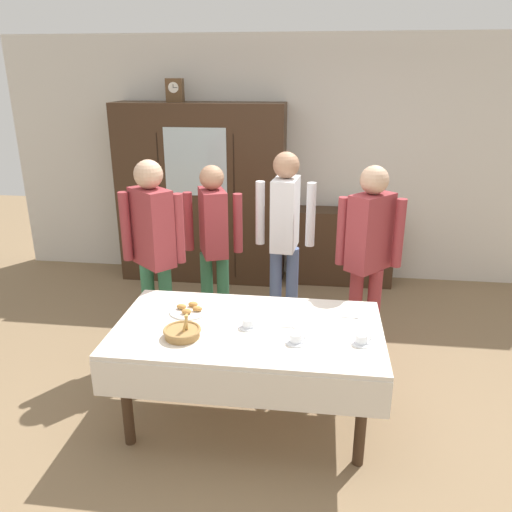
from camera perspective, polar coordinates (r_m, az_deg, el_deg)
ground_plane at (r=3.92m, az=-0.39°, el=-15.95°), size 12.00×12.00×0.00m
back_wall at (r=5.89m, az=3.12°, el=10.66°), size 6.40×0.10×2.70m
dining_table at (r=3.38m, az=-0.96°, el=-9.62°), size 1.76×0.99×0.72m
wall_cabinet at (r=5.81m, az=-6.13°, el=6.93°), size 1.87×0.46×2.00m
mantel_clock at (r=5.72m, az=-9.12°, el=17.95°), size 0.18×0.11×0.24m
bookshelf_low at (r=5.86m, az=9.88°, el=1.04°), size 1.09×0.35×0.85m
book_stack at (r=5.74m, az=10.15°, el=5.36°), size 0.16×0.19×0.06m
tea_cup_near_left at (r=3.22m, az=11.79°, el=-9.20°), size 0.13×0.13×0.06m
tea_cup_front_edge at (r=3.18m, az=4.51°, el=-9.29°), size 0.13×0.13×0.06m
tea_cup_far_right at (r=3.34m, az=-0.89°, el=-7.62°), size 0.13×0.13×0.06m
bread_basket at (r=3.26m, az=-8.29°, el=-8.47°), size 0.24×0.24×0.16m
pastry_plate at (r=3.59m, az=-7.49°, el=-6.01°), size 0.28×0.28×0.05m
spoon_near_left at (r=3.53m, az=10.86°, el=-6.83°), size 0.12×0.02×0.01m
spoon_far_left at (r=3.36m, az=3.89°, el=-7.99°), size 0.12×0.02×0.01m
person_behind_table_left at (r=4.48m, az=-4.81°, el=2.34°), size 0.52×0.41×1.57m
person_behind_table_right at (r=4.11m, az=12.61°, el=1.06°), size 0.52×0.40×1.64m
person_near_right_end at (r=4.13m, az=-11.49°, el=1.60°), size 0.52×0.39×1.68m
person_by_cabinet at (r=4.45m, az=3.28°, el=3.30°), size 0.52×0.38×1.68m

